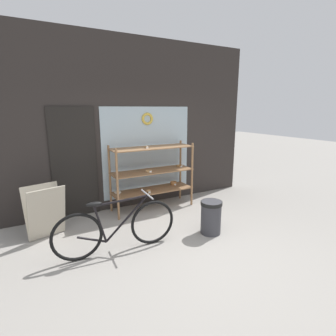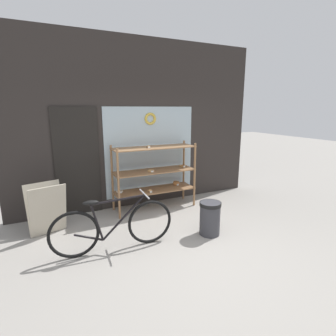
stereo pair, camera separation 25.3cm
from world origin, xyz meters
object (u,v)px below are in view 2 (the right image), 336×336
display_case (155,171)px  bicycle (114,227)px  trash_bin (210,217)px  sandwich_board (47,209)px

display_case → bicycle: size_ratio=0.93×
trash_bin → display_case: bearing=103.5°
bicycle → sandwich_board: (-0.87, 1.00, 0.06)m
bicycle → sandwich_board: size_ratio=2.12×
bicycle → trash_bin: size_ratio=3.21×
display_case → trash_bin: 1.63m
sandwich_board → bicycle: bearing=-63.6°
display_case → bicycle: display_case is taller
sandwich_board → trash_bin: bearing=-40.6°
trash_bin → bicycle: bearing=173.3°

